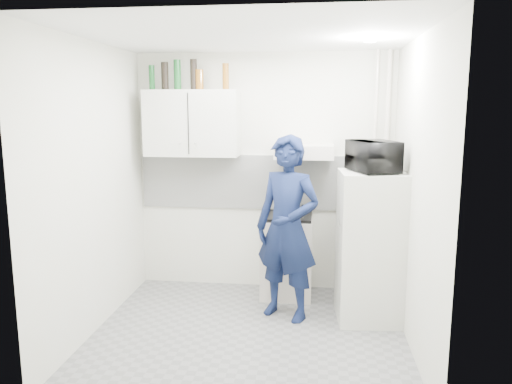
# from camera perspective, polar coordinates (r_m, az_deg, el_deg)

# --- Properties ---
(floor) EXTENTS (2.80, 2.80, 0.00)m
(floor) POSITION_cam_1_polar(r_m,az_deg,el_deg) (4.69, -0.84, -15.86)
(floor) COLOR #595959
(floor) RESTS_ON ground
(ceiling) EXTENTS (2.80, 2.80, 0.00)m
(ceiling) POSITION_cam_1_polar(r_m,az_deg,el_deg) (4.27, -0.93, 17.46)
(ceiling) COLOR white
(ceiling) RESTS_ON wall_back
(wall_back) EXTENTS (2.80, 0.00, 2.80)m
(wall_back) POSITION_cam_1_polar(r_m,az_deg,el_deg) (5.52, 0.87, 2.18)
(wall_back) COLOR silver
(wall_back) RESTS_ON floor
(wall_left) EXTENTS (0.00, 2.60, 2.60)m
(wall_left) POSITION_cam_1_polar(r_m,az_deg,el_deg) (4.69, -18.09, 0.34)
(wall_left) COLOR silver
(wall_left) RESTS_ON floor
(wall_right) EXTENTS (0.00, 2.60, 2.60)m
(wall_right) POSITION_cam_1_polar(r_m,az_deg,el_deg) (4.33, 17.79, -0.39)
(wall_right) COLOR silver
(wall_right) RESTS_ON floor
(person) EXTENTS (0.76, 0.66, 1.77)m
(person) POSITION_cam_1_polar(r_m,az_deg,el_deg) (4.76, 3.60, -4.14)
(person) COLOR #0E1737
(person) RESTS_ON floor
(stove) EXTENTS (0.54, 0.54, 0.86)m
(stove) POSITION_cam_1_polar(r_m,az_deg,el_deg) (5.44, 3.55, -7.35)
(stove) COLOR beige
(stove) RESTS_ON floor
(fridge) EXTENTS (0.63, 0.63, 1.43)m
(fridge) POSITION_cam_1_polar(r_m,az_deg,el_deg) (4.88, 12.90, -6.09)
(fridge) COLOR silver
(fridge) RESTS_ON floor
(stove_top) EXTENTS (0.51, 0.51, 0.03)m
(stove_top) POSITION_cam_1_polar(r_m,az_deg,el_deg) (5.32, 3.60, -2.77)
(stove_top) COLOR black
(stove_top) RESTS_ON stove
(saucepan) EXTENTS (0.20, 0.20, 0.11)m
(saucepan) POSITION_cam_1_polar(r_m,az_deg,el_deg) (5.36, 4.13, -1.89)
(saucepan) COLOR silver
(saucepan) RESTS_ON stove_top
(microwave) EXTENTS (0.61, 0.51, 0.29)m
(microwave) POSITION_cam_1_polar(r_m,az_deg,el_deg) (4.72, 13.30, 3.98)
(microwave) COLOR black
(microwave) RESTS_ON fridge
(bottle_a) EXTENTS (0.06, 0.06, 0.26)m
(bottle_a) POSITION_cam_1_polar(r_m,az_deg,el_deg) (5.56, -11.82, 12.67)
(bottle_a) COLOR #144C1E
(bottle_a) RESTS_ON upper_cabinet
(bottle_b) EXTENTS (0.07, 0.07, 0.29)m
(bottle_b) POSITION_cam_1_polar(r_m,az_deg,el_deg) (5.51, -10.37, 12.90)
(bottle_b) COLOR black
(bottle_b) RESTS_ON upper_cabinet
(bottle_c) EXTENTS (0.08, 0.08, 0.31)m
(bottle_c) POSITION_cam_1_polar(r_m,az_deg,el_deg) (5.48, -8.97, 13.09)
(bottle_c) COLOR #144C1E
(bottle_c) RESTS_ON upper_cabinet
(bottle_d) EXTENTS (0.07, 0.07, 0.32)m
(bottle_d) POSITION_cam_1_polar(r_m,az_deg,el_deg) (5.43, -7.14, 13.17)
(bottle_d) COLOR black
(bottle_d) RESTS_ON upper_cabinet
(canister_a) EXTENTS (0.08, 0.08, 0.21)m
(canister_a) POSITION_cam_1_polar(r_m,az_deg,el_deg) (5.41, -6.47, 12.64)
(canister_a) COLOR brown
(canister_a) RESTS_ON upper_cabinet
(bottle_e) EXTENTS (0.07, 0.07, 0.27)m
(bottle_e) POSITION_cam_1_polar(r_m,az_deg,el_deg) (5.36, -3.49, 13.03)
(bottle_e) COLOR brown
(bottle_e) RESTS_ON upper_cabinet
(upper_cabinet) EXTENTS (1.00, 0.35, 0.70)m
(upper_cabinet) POSITION_cam_1_polar(r_m,az_deg,el_deg) (5.43, -7.28, 7.81)
(upper_cabinet) COLOR silver
(upper_cabinet) RESTS_ON wall_back
(range_hood) EXTENTS (0.60, 0.50, 0.14)m
(range_hood) POSITION_cam_1_polar(r_m,az_deg,el_deg) (5.21, 5.53, 4.68)
(range_hood) COLOR beige
(range_hood) RESTS_ON wall_back
(backsplash) EXTENTS (2.74, 0.03, 0.60)m
(backsplash) POSITION_cam_1_polar(r_m,az_deg,el_deg) (5.52, 0.86, 1.13)
(backsplash) COLOR white
(backsplash) RESTS_ON wall_back
(pipe_a) EXTENTS (0.05, 0.05, 2.60)m
(pipe_a) POSITION_cam_1_polar(r_m,az_deg,el_deg) (5.46, 14.49, 1.79)
(pipe_a) COLOR beige
(pipe_a) RESTS_ON floor
(pipe_b) EXTENTS (0.04, 0.04, 2.60)m
(pipe_b) POSITION_cam_1_polar(r_m,az_deg,el_deg) (5.44, 13.24, 1.82)
(pipe_b) COLOR beige
(pipe_b) RESTS_ON floor
(ceiling_spot_fixture) EXTENTS (0.10, 0.10, 0.02)m
(ceiling_spot_fixture) POSITION_cam_1_polar(r_m,az_deg,el_deg) (4.44, 12.90, 16.53)
(ceiling_spot_fixture) COLOR white
(ceiling_spot_fixture) RESTS_ON ceiling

